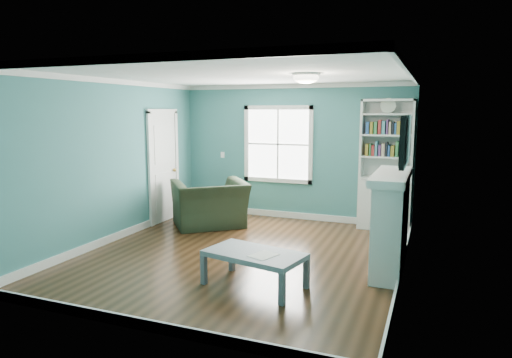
% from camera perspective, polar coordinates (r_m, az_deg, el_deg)
% --- Properties ---
extents(floor, '(5.00, 5.00, 0.00)m').
position_cam_1_polar(floor, '(6.81, -1.73, -9.46)').
color(floor, black).
rests_on(floor, ground).
extents(room_walls, '(5.00, 5.00, 5.00)m').
position_cam_1_polar(room_walls, '(6.49, -1.79, 3.93)').
color(room_walls, teal).
rests_on(room_walls, ground).
extents(trim, '(4.50, 5.00, 2.60)m').
position_cam_1_polar(trim, '(6.53, -1.78, 0.91)').
color(trim, white).
rests_on(trim, ground).
extents(window, '(1.40, 0.06, 1.50)m').
position_cam_1_polar(window, '(8.93, 2.77, 4.36)').
color(window, white).
rests_on(window, room_walls).
extents(bookshelf, '(0.90, 0.35, 2.31)m').
position_cam_1_polar(bookshelf, '(8.37, 15.87, 0.13)').
color(bookshelf, silver).
rests_on(bookshelf, ground).
extents(fireplace, '(0.44, 1.58, 1.30)m').
position_cam_1_polar(fireplace, '(6.34, 16.62, -5.22)').
color(fireplace, black).
rests_on(fireplace, ground).
extents(tv, '(0.06, 1.10, 0.65)m').
position_cam_1_polar(tv, '(6.17, 18.18, 4.60)').
color(tv, black).
rests_on(tv, fireplace).
extents(door, '(0.12, 0.98, 2.17)m').
position_cam_1_polar(door, '(8.83, -11.48, 1.69)').
color(door, silver).
rests_on(door, ground).
extents(ceiling_fixture, '(0.38, 0.38, 0.15)m').
position_cam_1_polar(ceiling_fixture, '(6.28, 6.29, 12.56)').
color(ceiling_fixture, white).
rests_on(ceiling_fixture, room_walls).
extents(light_switch, '(0.08, 0.01, 0.12)m').
position_cam_1_polar(light_switch, '(9.40, -4.20, 3.03)').
color(light_switch, white).
rests_on(light_switch, room_walls).
extents(recliner, '(1.51, 1.45, 1.12)m').
position_cam_1_polar(recliner, '(8.36, -5.82, -2.14)').
color(recliner, black).
rests_on(recliner, ground).
extents(coffee_table, '(1.28, 0.87, 0.43)m').
position_cam_1_polar(coffee_table, '(5.55, -0.19, -9.66)').
color(coffee_table, '#505760').
rests_on(coffee_table, ground).
extents(paper_sheet, '(0.35, 0.38, 0.00)m').
position_cam_1_polar(paper_sheet, '(5.41, 0.95, -9.50)').
color(paper_sheet, white).
rests_on(paper_sheet, coffee_table).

